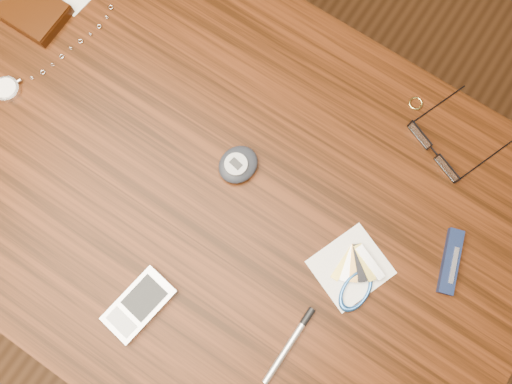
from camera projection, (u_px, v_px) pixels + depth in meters
ground at (236, 246)px, 1.50m from camera, size 3.80×3.80×0.00m
desk at (222, 202)px, 0.87m from camera, size 1.00×0.70×0.75m
wallet_and_card at (35, 12)px, 0.82m from camera, size 0.11×0.13×0.02m
eyeglasses at (437, 149)px, 0.77m from camera, size 0.15×0.15×0.03m
gold_ring at (416, 103)px, 0.80m from camera, size 0.03×0.03×0.00m
pocket_watch at (10, 87)px, 0.80m from camera, size 0.08×0.25×0.01m
pda_phone at (139, 305)px, 0.72m from camera, size 0.07×0.11×0.02m
pedometer at (238, 165)px, 0.76m from camera, size 0.07×0.07×0.03m
notepad_keys at (354, 278)px, 0.73m from camera, size 0.12×0.13×0.01m
pocket_knife at (451, 261)px, 0.74m from camera, size 0.05×0.10×0.01m
silver_pen at (293, 339)px, 0.71m from camera, size 0.01×0.12×0.01m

